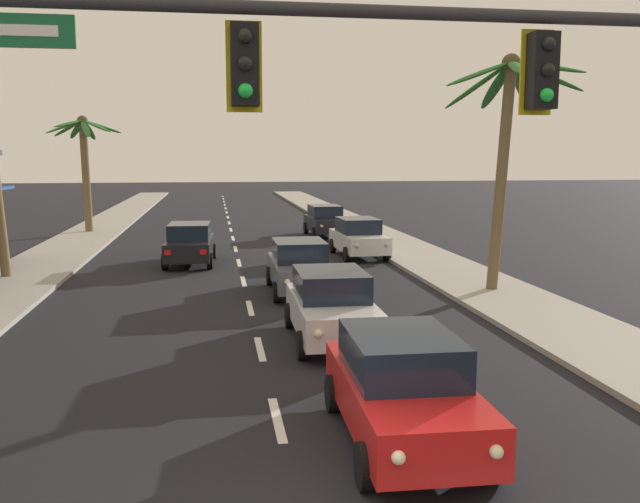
% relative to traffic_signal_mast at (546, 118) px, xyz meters
% --- Properties ---
extents(sidewalk_right, '(3.20, 110.00, 0.14)m').
position_rel_traffic_signal_mast_xyz_m(sidewalk_right, '(4.68, 19.33, -4.77)').
color(sidewalk_right, '#9E998E').
rests_on(sidewalk_right, ground).
extents(sidewalk_left, '(3.20, 110.00, 0.14)m').
position_rel_traffic_signal_mast_xyz_m(sidewalk_left, '(-10.92, 19.33, -4.77)').
color(sidewalk_left, '#9E998E').
rests_on(sidewalk_left, ground).
extents(lane_markings, '(4.28, 88.17, 0.01)m').
position_rel_traffic_signal_mast_xyz_m(lane_markings, '(-2.67, 19.09, -4.84)').
color(lane_markings, silver).
rests_on(lane_markings, ground).
extents(traffic_signal_mast, '(10.99, 0.41, 6.68)m').
position_rel_traffic_signal_mast_xyz_m(traffic_signal_mast, '(0.00, 0.00, 0.00)').
color(traffic_signal_mast, '#2D2D33').
rests_on(traffic_signal_mast, ground).
extents(sedan_lead_at_stop_bar, '(2.01, 4.48, 1.68)m').
position_rel_traffic_signal_mast_xyz_m(sedan_lead_at_stop_bar, '(-1.29, 1.72, -3.99)').
color(sedan_lead_at_stop_bar, red).
rests_on(sedan_lead_at_stop_bar, ground).
extents(sedan_third_in_queue, '(1.98, 4.46, 1.68)m').
position_rel_traffic_signal_mast_xyz_m(sedan_third_in_queue, '(-1.38, 7.65, -3.99)').
color(sedan_third_in_queue, silver).
rests_on(sedan_third_in_queue, ground).
extents(sedan_fifth_in_queue, '(1.97, 4.46, 1.68)m').
position_rel_traffic_signal_mast_xyz_m(sedan_fifth_in_queue, '(-1.40, 13.58, -3.99)').
color(sedan_fifth_in_queue, '#4C515B').
rests_on(sedan_fifth_in_queue, ground).
extents(sedan_oncoming_far, '(2.10, 4.51, 1.68)m').
position_rel_traffic_signal_mast_xyz_m(sedan_oncoming_far, '(-5.09, 20.09, -3.99)').
color(sedan_oncoming_far, black).
rests_on(sedan_oncoming_far, ground).
extents(sedan_parked_nearest_kerb, '(2.08, 4.50, 1.68)m').
position_rel_traffic_signal_mast_xyz_m(sedan_parked_nearest_kerb, '(2.13, 21.13, -3.99)').
color(sedan_parked_nearest_kerb, silver).
rests_on(sedan_parked_nearest_kerb, ground).
extents(sedan_parked_mid_kerb, '(2.04, 4.49, 1.68)m').
position_rel_traffic_signal_mast_xyz_m(sedan_parked_mid_kerb, '(1.96, 29.13, -3.99)').
color(sedan_parked_mid_kerb, black).
rests_on(sedan_parked_mid_kerb, ground).
extents(palm_left_third, '(4.02, 3.91, 6.61)m').
position_rel_traffic_signal_mast_xyz_m(palm_left_third, '(-11.18, 32.26, -0.17)').
color(palm_left_third, brown).
rests_on(palm_left_third, ground).
extents(palm_right_second, '(4.70, 4.54, 7.52)m').
position_rel_traffic_signal_mast_xyz_m(palm_right_second, '(5.01, 12.52, 0.62)').
color(palm_right_second, brown).
rests_on(palm_right_second, ground).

